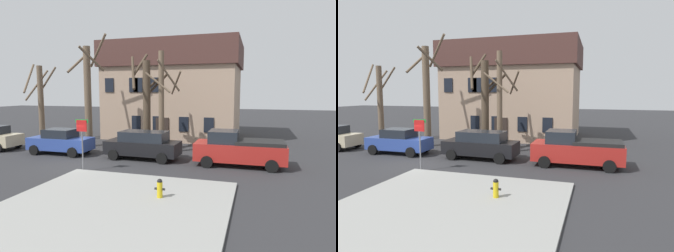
% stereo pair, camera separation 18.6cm
% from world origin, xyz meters
% --- Properties ---
extents(ground_plane, '(120.00, 120.00, 0.00)m').
position_xyz_m(ground_plane, '(0.00, 0.00, 0.00)').
color(ground_plane, '#2D2D30').
extents(sidewalk_slab, '(8.39, 7.83, 0.12)m').
position_xyz_m(sidewalk_slab, '(4.94, -5.05, 0.06)').
color(sidewalk_slab, '#999993').
rests_on(sidewalk_slab, ground_plane).
extents(building_main, '(12.17, 8.51, 8.65)m').
position_xyz_m(building_main, '(2.35, 12.79, 4.41)').
color(building_main, tan).
rests_on(building_main, ground_plane).
extents(tree_bare_near, '(2.33, 2.58, 6.55)m').
position_xyz_m(tree_bare_near, '(-7.26, 5.84, 3.45)').
color(tree_bare_near, brown).
rests_on(tree_bare_near, ground_plane).
extents(tree_bare_mid, '(2.91, 2.90, 8.61)m').
position_xyz_m(tree_bare_mid, '(-2.56, 5.51, 4.18)').
color(tree_bare_mid, brown).
rests_on(tree_bare_mid, ground_plane).
extents(tree_bare_far, '(2.87, 2.87, 6.97)m').
position_xyz_m(tree_bare_far, '(2.37, 5.13, 3.53)').
color(tree_bare_far, '#4C3D2D').
rests_on(tree_bare_far, ground_plane).
extents(tree_bare_end, '(2.35, 2.78, 6.94)m').
position_xyz_m(tree_bare_end, '(3.72, 4.55, 3.64)').
color(tree_bare_end, brown).
rests_on(tree_bare_end, ground_plane).
extents(car_blue_sedan, '(4.36, 1.99, 1.72)m').
position_xyz_m(car_blue_sedan, '(-2.90, 2.43, 0.86)').
color(car_blue_sedan, '#2D4799').
rests_on(car_blue_sedan, ground_plane).
extents(car_black_wagon, '(4.74, 2.12, 1.77)m').
position_xyz_m(car_black_wagon, '(3.08, 2.60, 0.92)').
color(car_black_wagon, black).
rests_on(car_black_wagon, ground_plane).
extents(pickup_truck_red, '(5.07, 2.23, 2.02)m').
position_xyz_m(pickup_truck_red, '(8.95, 2.57, 0.97)').
color(pickup_truck_red, '#AD231E').
rests_on(pickup_truck_red, ground_plane).
extents(fire_hydrant, '(0.42, 0.22, 0.75)m').
position_xyz_m(fire_hydrant, '(6.35, -3.91, 0.51)').
color(fire_hydrant, gold).
rests_on(fire_hydrant, sidewalk_slab).
extents(street_sign_pole, '(0.76, 0.07, 2.80)m').
position_xyz_m(street_sign_pole, '(1.09, -1.08, 1.96)').
color(street_sign_pole, slate).
rests_on(street_sign_pole, ground_plane).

